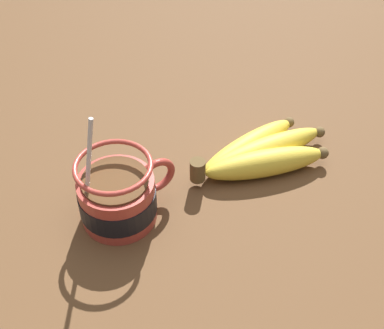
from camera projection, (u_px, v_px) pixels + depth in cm
name	position (u px, v px, depth cm)	size (l,w,h in cm)	color
table	(189.00, 201.00, 69.12)	(132.83, 132.83, 3.00)	brown
coffee_mug	(118.00, 197.00, 62.90)	(12.44, 9.24, 16.08)	#B23D33
banana_bunch	(260.00, 154.00, 70.81)	(20.74, 10.83, 4.16)	brown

